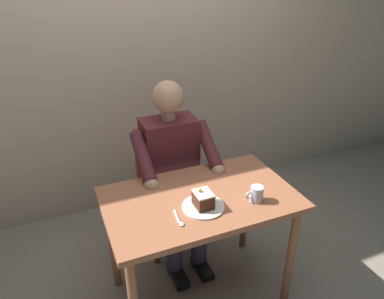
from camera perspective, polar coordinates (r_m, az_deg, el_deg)
The scene contains 9 objects.
ground_plane at distance 2.50m, azimuth 1.15°, elevation -21.74°, with size 14.00×14.00×0.00m, color gray.
cafe_rear_panel at distance 2.84m, azimuth -9.23°, elevation 19.04°, with size 6.40×0.12×3.00m, color #C0A990.
dining_table at distance 2.06m, azimuth 1.31°, elevation -9.83°, with size 1.07×0.65×0.75m.
chair at distance 2.61m, azimuth -4.16°, elevation -5.05°, with size 0.42×0.42×0.90m.
seated_person at distance 2.39m, azimuth -2.95°, elevation -3.68°, with size 0.53×0.58×1.27m.
dessert_plate at distance 1.91m, azimuth 1.80°, elevation -9.18°, with size 0.23×0.23×0.01m, color silver.
cake_slice at distance 1.89m, azimuth 1.81°, elevation -8.01°, with size 0.09×0.11×0.10m.
coffee_cup at distance 1.97m, azimuth 10.34°, elevation -7.02°, with size 0.11×0.07×0.09m.
dessert_spoon at distance 1.82m, azimuth -2.08°, elevation -11.36°, with size 0.03×0.14×0.01m.
Camera 1 is at (0.68, 1.50, 1.89)m, focal length 33.10 mm.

